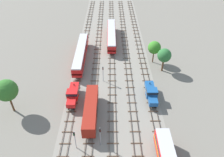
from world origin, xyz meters
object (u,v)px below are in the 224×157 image
at_px(freight_boxcar_left_near, 91,109).
at_px(shunter_loco_centre_right_midfar, 151,93).
at_px(signal_post_mid, 100,135).
at_px(shunter_loco_far_left_mid, 73,94).
at_px(passenger_coach_centre_left_farther, 112,35).
at_px(passenger_coach_far_left_far, 81,53).
at_px(signal_post_nearest, 75,138).
at_px(signal_post_near, 103,72).

distance_m(freight_boxcar_left_near, shunter_loco_centre_right_midfar, 15.93).
bearing_deg(shunter_loco_centre_right_midfar, signal_post_mid, -131.52).
relative_size(freight_boxcar_left_near, shunter_loco_far_left_mid, 1.65).
bearing_deg(shunter_loco_far_left_mid, passenger_coach_centre_left_farther, 72.87).
xyz_separation_m(shunter_loco_centre_right_midfar, passenger_coach_far_left_far, (-19.65, 18.49, 0.60)).
relative_size(freight_boxcar_left_near, signal_post_nearest, 2.77).
bearing_deg(signal_post_near, signal_post_nearest, -102.64).
bearing_deg(shunter_loco_far_left_mid, signal_post_near, 46.44).
bearing_deg(shunter_loco_centre_right_midfar, signal_post_near, 149.07).
height_order(shunter_loco_centre_right_midfar, passenger_coach_far_left_far, passenger_coach_far_left_far).
xyz_separation_m(shunter_loco_far_left_mid, signal_post_nearest, (2.46, -14.16, 1.22)).
bearing_deg(signal_post_mid, freight_boxcar_left_near, 107.38).
height_order(shunter_loco_far_left_mid, signal_post_nearest, signal_post_nearest).
xyz_separation_m(shunter_loco_far_left_mid, signal_post_near, (7.37, 7.75, 1.20)).
bearing_deg(shunter_loco_centre_right_midfar, shunter_loco_far_left_mid, -178.86).
xyz_separation_m(passenger_coach_centre_left_farther, signal_post_near, (-2.46, -24.14, 0.59)).
distance_m(shunter_loco_far_left_mid, passenger_coach_centre_left_farther, 33.37).
relative_size(freight_boxcar_left_near, passenger_coach_centre_left_farther, 0.64).
distance_m(signal_post_near, signal_post_mid, 21.23).
relative_size(signal_post_near, signal_post_mid, 0.95).
height_order(signal_post_near, signal_post_mid, signal_post_mid).
distance_m(shunter_loco_far_left_mid, shunter_loco_centre_right_midfar, 19.66).
height_order(freight_boxcar_left_near, signal_post_nearest, signal_post_nearest).
distance_m(freight_boxcar_left_near, shunter_loco_far_left_mid, 7.51).
height_order(shunter_loco_far_left_mid, passenger_coach_centre_left_farther, passenger_coach_centre_left_farther).
distance_m(shunter_loco_centre_right_midfar, passenger_coach_centre_left_farther, 33.00).
distance_m(shunter_loco_far_left_mid, signal_post_nearest, 14.43).
xyz_separation_m(passenger_coach_far_left_far, signal_post_mid, (7.37, -32.36, 0.75)).
relative_size(passenger_coach_centre_left_farther, signal_post_mid, 4.17).
relative_size(signal_post_nearest, signal_post_mid, 0.96).
distance_m(shunter_loco_centre_right_midfar, passenger_coach_far_left_far, 26.99).
height_order(passenger_coach_centre_left_farther, signal_post_near, signal_post_near).
bearing_deg(freight_boxcar_left_near, passenger_coach_far_left_far, 101.34).
bearing_deg(shunter_loco_centre_right_midfar, signal_post_nearest, -139.76).
height_order(passenger_coach_far_left_far, passenger_coach_centre_left_farther, same).
distance_m(signal_post_nearest, signal_post_near, 22.46).
distance_m(freight_boxcar_left_near, passenger_coach_centre_left_farther, 37.86).
xyz_separation_m(shunter_loco_centre_right_midfar, signal_post_nearest, (-17.20, -14.55, 1.22)).
bearing_deg(signal_post_mid, shunter_loco_centre_right_midfar, 48.48).
distance_m(passenger_coach_centre_left_farther, signal_post_mid, 45.44).
bearing_deg(passenger_coach_centre_left_farther, passenger_coach_far_left_far, -127.07).
bearing_deg(signal_post_mid, signal_post_nearest, -172.13).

